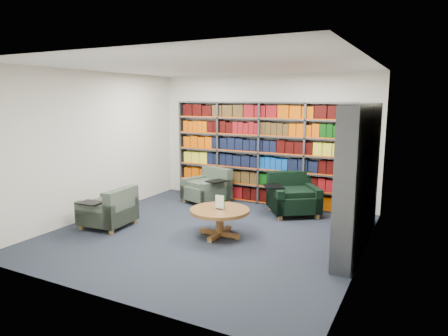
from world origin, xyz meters
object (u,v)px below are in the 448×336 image
at_px(chair_green_right, 292,197).
at_px(coffee_table, 220,215).
at_px(chair_teal_left, 209,189).
at_px(chair_teal_front, 111,211).

bearing_deg(chair_green_right, coffee_table, -109.13).
xyz_separation_m(chair_green_right, coffee_table, (-0.65, -1.88, 0.05)).
xyz_separation_m(chair_teal_left, chair_green_right, (1.91, -0.01, 0.02)).
relative_size(chair_teal_left, chair_green_right, 0.89).
xyz_separation_m(chair_teal_front, coffee_table, (1.96, 0.47, 0.08)).
relative_size(chair_green_right, coffee_table, 1.25).
relative_size(chair_teal_left, coffee_table, 1.11).
distance_m(chair_teal_left, coffee_table, 2.27).
distance_m(chair_green_right, chair_teal_front, 3.51).
bearing_deg(chair_teal_front, chair_teal_left, 73.56).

